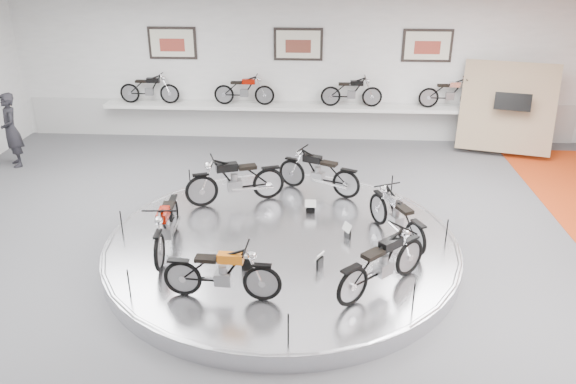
# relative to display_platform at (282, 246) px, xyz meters

# --- Properties ---
(floor) EXTENTS (16.00, 16.00, 0.00)m
(floor) POSITION_rel_display_platform_xyz_m (0.00, -0.30, -0.15)
(floor) COLOR #555558
(floor) RESTS_ON ground
(ceiling) EXTENTS (16.00, 16.00, 0.00)m
(ceiling) POSITION_rel_display_platform_xyz_m (0.00, -0.30, 3.85)
(ceiling) COLOR white
(ceiling) RESTS_ON wall_back
(wall_back) EXTENTS (16.00, 0.00, 16.00)m
(wall_back) POSITION_rel_display_platform_xyz_m (0.00, 6.70, 1.85)
(wall_back) COLOR white
(wall_back) RESTS_ON floor
(dado_band) EXTENTS (15.68, 0.04, 1.10)m
(dado_band) POSITION_rel_display_platform_xyz_m (0.00, 6.68, 0.40)
(dado_band) COLOR #BCBCBA
(dado_band) RESTS_ON floor
(display_platform) EXTENTS (6.40, 6.40, 0.30)m
(display_platform) POSITION_rel_display_platform_xyz_m (0.00, 0.00, 0.00)
(display_platform) COLOR silver
(display_platform) RESTS_ON floor
(platform_rim) EXTENTS (6.40, 6.40, 0.10)m
(platform_rim) POSITION_rel_display_platform_xyz_m (0.00, 0.00, 0.12)
(platform_rim) COLOR #B2B2BA
(platform_rim) RESTS_ON display_platform
(shelf) EXTENTS (11.00, 0.55, 0.10)m
(shelf) POSITION_rel_display_platform_xyz_m (0.00, 6.40, 0.85)
(shelf) COLOR silver
(shelf) RESTS_ON wall_back
(poster_left) EXTENTS (1.35, 0.06, 0.88)m
(poster_left) POSITION_rel_display_platform_xyz_m (-3.50, 6.66, 2.55)
(poster_left) COLOR beige
(poster_left) RESTS_ON wall_back
(poster_center) EXTENTS (1.35, 0.06, 0.88)m
(poster_center) POSITION_rel_display_platform_xyz_m (0.00, 6.66, 2.55)
(poster_center) COLOR beige
(poster_center) RESTS_ON wall_back
(poster_right) EXTENTS (1.35, 0.06, 0.88)m
(poster_right) POSITION_rel_display_platform_xyz_m (3.50, 6.66, 2.55)
(poster_right) COLOR beige
(poster_right) RESTS_ON wall_back
(display_panel) EXTENTS (2.56, 1.52, 2.30)m
(display_panel) POSITION_rel_display_platform_xyz_m (5.60, 5.80, 1.10)
(display_panel) COLOR #95805C
(display_panel) RESTS_ON floor
(shelf_bike_a) EXTENTS (1.22, 0.43, 0.73)m
(shelf_bike_a) POSITION_rel_display_platform_xyz_m (-4.20, 6.40, 1.27)
(shelf_bike_a) COLOR black
(shelf_bike_a) RESTS_ON shelf
(shelf_bike_b) EXTENTS (1.22, 0.43, 0.73)m
(shelf_bike_b) POSITION_rel_display_platform_xyz_m (-1.50, 6.40, 1.27)
(shelf_bike_b) COLOR #880E02
(shelf_bike_b) RESTS_ON shelf
(shelf_bike_c) EXTENTS (1.22, 0.43, 0.73)m
(shelf_bike_c) POSITION_rel_display_platform_xyz_m (1.50, 6.40, 1.27)
(shelf_bike_c) COLOR black
(shelf_bike_c) RESTS_ON shelf
(shelf_bike_d) EXTENTS (1.22, 0.43, 0.73)m
(shelf_bike_d) POSITION_rel_display_platform_xyz_m (4.20, 6.40, 1.27)
(shelf_bike_d) COLOR silver
(shelf_bike_d) RESTS_ON shelf
(bike_a) EXTENTS (1.18, 1.67, 0.93)m
(bike_a) POSITION_rel_display_platform_xyz_m (2.07, 0.15, 0.62)
(bike_a) COLOR silver
(bike_a) RESTS_ON display_platform
(bike_b) EXTENTS (1.71, 1.20, 0.95)m
(bike_b) POSITION_rel_display_platform_xyz_m (0.64, 2.14, 0.63)
(bike_b) COLOR black
(bike_b) RESTS_ON display_platform
(bike_c) EXTENTS (1.87, 1.17, 1.03)m
(bike_c) POSITION_rel_display_platform_xyz_m (-1.06, 1.51, 0.67)
(bike_c) COLOR black
(bike_c) RESTS_ON display_platform
(bike_d) EXTENTS (0.69, 1.69, 0.97)m
(bike_d) POSITION_rel_display_platform_xyz_m (-1.98, -0.49, 0.64)
(bike_d) COLOR #880E02
(bike_d) RESTS_ON display_platform
(bike_e) EXTENTS (1.57, 0.63, 0.91)m
(bike_e) POSITION_rel_display_platform_xyz_m (-0.77, -1.90, 0.60)
(bike_e) COLOR #D3640F
(bike_e) RESTS_ON display_platform
(bike_f) EXTENTS (1.60, 1.55, 0.97)m
(bike_f) POSITION_rel_display_platform_xyz_m (1.66, -1.52, 0.63)
(bike_f) COLOR black
(bike_f) RESTS_ON display_platform
(visitor) EXTENTS (0.78, 0.82, 1.88)m
(visitor) POSITION_rel_display_platform_xyz_m (-7.11, 4.06, 0.79)
(visitor) COLOR black
(visitor) RESTS_ON floor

